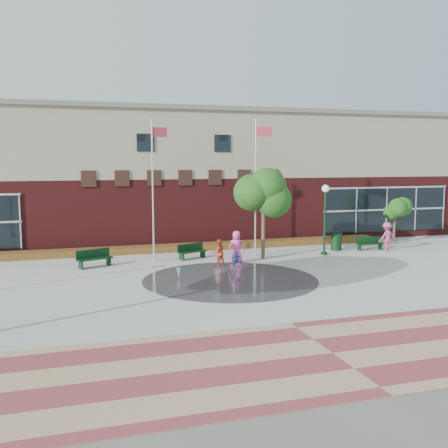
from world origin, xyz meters
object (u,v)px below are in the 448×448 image
object	(u,v)px
flagpole_left	(153,184)
trash_can	(336,241)
flagpole_right	(256,180)
child_splash	(238,275)
bench_left	(95,262)

from	to	relation	value
flagpole_left	trash_can	bearing A→B (deg)	-4.13
flagpole_right	child_splash	world-z (taller)	flagpole_right
flagpole_left	bench_left	distance (m)	5.30
trash_can	bench_left	bearing A→B (deg)	-176.46
bench_left	child_splash	bearing A→B (deg)	-67.79
trash_can	child_splash	distance (m)	11.53
flagpole_left	child_splash	xyz separation A→B (m)	(2.66, -6.73, -3.87)
flagpole_left	flagpole_right	world-z (taller)	flagpole_right
flagpole_left	child_splash	world-z (taller)	flagpole_left
flagpole_left	bench_left	xyz separation A→B (m)	(-3.31, -0.49, -4.11)
bench_left	child_splash	size ratio (longest dim) A/B	1.80
flagpole_right	trash_can	world-z (taller)	flagpole_right
flagpole_right	bench_left	size ratio (longest dim) A/B	4.09
trash_can	child_splash	bearing A→B (deg)	-141.57
bench_left	trash_can	size ratio (longest dim) A/B	1.65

